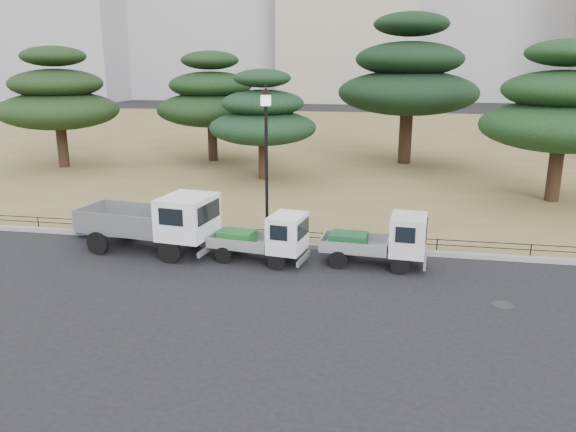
% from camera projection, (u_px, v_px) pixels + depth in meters
% --- Properties ---
extents(ground, '(220.00, 220.00, 0.00)m').
position_uv_depth(ground, '(276.00, 273.00, 17.38)').
color(ground, black).
extents(lawn, '(120.00, 56.00, 0.15)m').
position_uv_depth(lawn, '(353.00, 141.00, 46.36)').
color(lawn, olive).
rests_on(lawn, ground).
extents(curb, '(120.00, 0.25, 0.16)m').
position_uv_depth(curb, '(291.00, 245.00, 19.82)').
color(curb, gray).
rests_on(curb, ground).
extents(truck_large, '(4.90, 2.43, 2.05)m').
position_uv_depth(truck_large, '(155.00, 220.00, 19.08)').
color(truck_large, black).
rests_on(truck_large, ground).
extents(truck_kei_front, '(3.27, 1.75, 1.65)m').
position_uv_depth(truck_kei_front, '(265.00, 238.00, 18.18)').
color(truck_kei_front, black).
rests_on(truck_kei_front, ground).
extents(truck_kei_rear, '(3.36, 1.62, 1.71)m').
position_uv_depth(truck_kei_rear, '(382.00, 240.00, 17.82)').
color(truck_kei_rear, black).
rests_on(truck_kei_rear, ground).
extents(street_lamp, '(0.48, 0.48, 5.34)m').
position_uv_depth(street_lamp, '(266.00, 139.00, 19.31)').
color(street_lamp, black).
rests_on(street_lamp, lawn).
extents(pipe_fence, '(38.00, 0.04, 0.40)m').
position_uv_depth(pipe_fence, '(292.00, 234.00, 19.87)').
color(pipe_fence, black).
rests_on(pipe_fence, lawn).
extents(tarp_pile, '(1.60, 1.38, 0.90)m').
position_uv_depth(tarp_pile, '(97.00, 221.00, 21.26)').
color(tarp_pile, '#131697').
rests_on(tarp_pile, lawn).
extents(manhole, '(0.60, 0.60, 0.01)m').
position_uv_depth(manhole, '(503.00, 305.00, 15.06)').
color(manhole, '#2D2D30').
rests_on(manhole, ground).
extents(pine_west_far, '(7.07, 7.07, 7.14)m').
position_uv_depth(pine_west_far, '(58.00, 98.00, 33.39)').
color(pine_west_far, black).
rests_on(pine_west_far, lawn).
extents(pine_west_near, '(6.91, 6.91, 6.91)m').
position_uv_depth(pine_west_near, '(211.00, 98.00, 35.65)').
color(pine_west_near, black).
rests_on(pine_west_near, lawn).
extents(pine_center_left, '(5.77, 5.77, 5.87)m').
position_uv_depth(pine_center_left, '(263.00, 117.00, 29.96)').
color(pine_center_left, black).
rests_on(pine_center_left, lawn).
extents(pine_center_right, '(8.61, 8.61, 9.13)m').
position_uv_depth(pine_center_right, '(409.00, 78.00, 34.36)').
color(pine_center_right, black).
rests_on(pine_center_right, lawn).
extents(pine_east_near, '(7.11, 7.11, 7.18)m').
position_uv_depth(pine_east_near, '(563.00, 110.00, 24.84)').
color(pine_east_near, black).
rests_on(pine_east_near, lawn).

